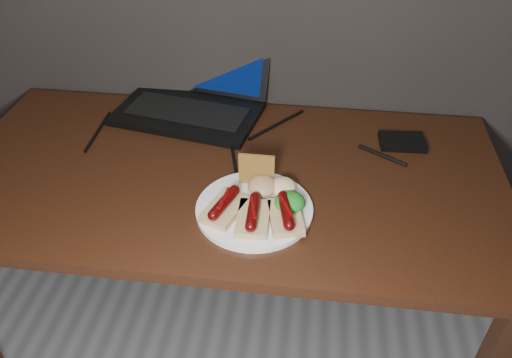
% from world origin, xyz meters
% --- Properties ---
extents(desk, '(1.40, 0.70, 0.75)m').
position_xyz_m(desk, '(0.00, 1.38, 0.66)').
color(desk, '#371D0D').
rests_on(desk, ground).
extents(laptop, '(0.46, 0.39, 0.25)m').
position_xyz_m(laptop, '(-0.15, 1.69, 0.81)').
color(laptop, black).
rests_on(laptop, desk).
extents(hard_drive, '(0.13, 0.09, 0.02)m').
position_xyz_m(hard_drive, '(0.45, 1.56, 0.76)').
color(hard_drive, black).
rests_on(hard_drive, desk).
extents(desk_cables, '(0.85, 0.39, 0.01)m').
position_xyz_m(desk_cables, '(0.01, 1.51, 0.75)').
color(desk_cables, black).
rests_on(desk_cables, desk).
extents(plate, '(0.31, 0.31, 0.01)m').
position_xyz_m(plate, '(0.09, 1.24, 0.76)').
color(plate, white).
rests_on(plate, desk).
extents(bread_sausage_left, '(0.11, 0.13, 0.04)m').
position_xyz_m(bread_sausage_left, '(0.03, 1.22, 0.78)').
color(bread_sausage_left, '#DFC283').
rests_on(bread_sausage_left, plate).
extents(bread_sausage_center, '(0.07, 0.12, 0.04)m').
position_xyz_m(bread_sausage_center, '(0.09, 1.19, 0.78)').
color(bread_sausage_center, '#DFC283').
rests_on(bread_sausage_center, plate).
extents(bread_sausage_right, '(0.09, 0.13, 0.04)m').
position_xyz_m(bread_sausage_right, '(0.16, 1.21, 0.78)').
color(bread_sausage_right, '#DFC283').
rests_on(bread_sausage_right, plate).
extents(crispbread, '(0.08, 0.01, 0.08)m').
position_xyz_m(crispbread, '(0.08, 1.33, 0.80)').
color(crispbread, '#A4792D').
rests_on(crispbread, plate).
extents(salad_greens, '(0.07, 0.07, 0.04)m').
position_xyz_m(salad_greens, '(0.17, 1.25, 0.78)').
color(salad_greens, '#125D16').
rests_on(salad_greens, plate).
extents(salsa_mound, '(0.07, 0.07, 0.04)m').
position_xyz_m(salsa_mound, '(0.10, 1.30, 0.78)').
color(salsa_mound, maroon).
rests_on(salsa_mound, plate).
extents(coleslaw_mound, '(0.06, 0.06, 0.04)m').
position_xyz_m(coleslaw_mound, '(0.15, 1.30, 0.78)').
color(coleslaw_mound, '#EEE7CD').
rests_on(coleslaw_mound, plate).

